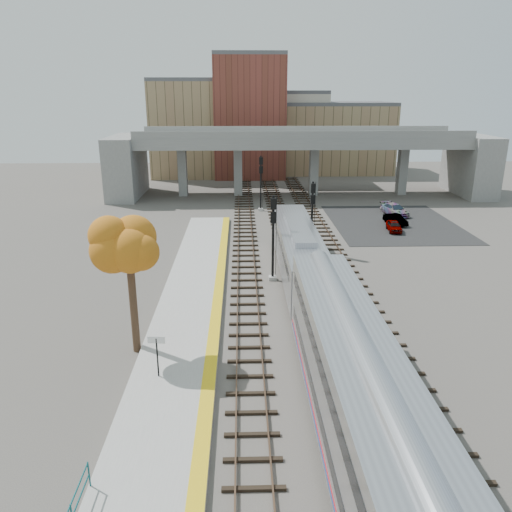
# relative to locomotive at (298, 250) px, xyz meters

# --- Properties ---
(ground) EXTENTS (160.00, 160.00, 0.00)m
(ground) POSITION_rel_locomotive_xyz_m (-1.00, -10.99, -2.28)
(ground) COLOR #47423D
(ground) RESTS_ON ground
(platform) EXTENTS (4.50, 60.00, 0.35)m
(platform) POSITION_rel_locomotive_xyz_m (-8.25, -10.99, -2.10)
(platform) COLOR #9E9E99
(platform) RESTS_ON ground
(yellow_strip) EXTENTS (0.70, 60.00, 0.01)m
(yellow_strip) POSITION_rel_locomotive_xyz_m (-6.35, -10.99, -1.92)
(yellow_strip) COLOR yellow
(yellow_strip) RESTS_ON platform
(tracks) EXTENTS (10.70, 95.00, 0.25)m
(tracks) POSITION_rel_locomotive_xyz_m (-0.07, 1.51, -2.20)
(tracks) COLOR black
(tracks) RESTS_ON ground
(overpass) EXTENTS (54.00, 12.00, 9.50)m
(overpass) POSITION_rel_locomotive_xyz_m (3.92, 34.01, 3.53)
(overpass) COLOR slate
(overpass) RESTS_ON ground
(buildings_far) EXTENTS (43.00, 21.00, 20.60)m
(buildings_far) POSITION_rel_locomotive_xyz_m (0.26, 55.58, 5.60)
(buildings_far) COLOR #917B54
(buildings_far) RESTS_ON ground
(parking_lot) EXTENTS (14.00, 18.00, 0.04)m
(parking_lot) POSITION_rel_locomotive_xyz_m (13.00, 17.01, -2.26)
(parking_lot) COLOR black
(parking_lot) RESTS_ON ground
(locomotive) EXTENTS (3.02, 19.05, 4.10)m
(locomotive) POSITION_rel_locomotive_xyz_m (0.00, 0.00, 0.00)
(locomotive) COLOR #A8AAB2
(locomotive) RESTS_ON ground
(coach) EXTENTS (3.03, 25.00, 5.00)m
(coach) POSITION_rel_locomotive_xyz_m (-0.00, -22.61, 0.52)
(coach) COLOR #A8AAB2
(coach) RESTS_ON ground
(signal_mast_near) EXTENTS (0.60, 0.64, 6.92)m
(signal_mast_near) POSITION_rel_locomotive_xyz_m (-2.10, -0.70, 1.13)
(signal_mast_near) COLOR #9E9E99
(signal_mast_near) RESTS_ON ground
(signal_mast_mid) EXTENTS (0.60, 0.64, 6.70)m
(signal_mast_mid) POSITION_rel_locomotive_xyz_m (2.00, 6.64, 0.98)
(signal_mast_mid) COLOR #9E9E99
(signal_mast_mid) RESTS_ON ground
(signal_mast_far) EXTENTS (0.60, 0.64, 6.93)m
(signal_mast_far) POSITION_rel_locomotive_xyz_m (-2.10, 23.80, 1.14)
(signal_mast_far) COLOR #9E9E99
(signal_mast_far) RESTS_ON ground
(station_sign) EXTENTS (0.90, 0.11, 2.27)m
(station_sign) POSITION_rel_locomotive_xyz_m (-9.00, -15.37, -0.30)
(station_sign) COLOR black
(station_sign) RESTS_ON platform
(tree) EXTENTS (3.60, 3.60, 8.69)m
(tree) POSITION_rel_locomotive_xyz_m (-10.80, -11.99, 4.17)
(tree) COLOR #382619
(tree) RESTS_ON ground
(car_a) EXTENTS (1.70, 3.50, 1.15)m
(car_a) POSITION_rel_locomotive_xyz_m (11.97, 13.48, -1.66)
(car_a) COLOR #99999E
(car_a) RESTS_ON parking_lot
(car_b) EXTENTS (2.17, 3.73, 1.16)m
(car_b) POSITION_rel_locomotive_xyz_m (12.99, 16.36, -1.66)
(car_b) COLOR #99999E
(car_b) RESTS_ON parking_lot
(car_c) EXTENTS (3.09, 4.96, 1.34)m
(car_c) POSITION_rel_locomotive_xyz_m (14.26, 20.92, -1.57)
(car_c) COLOR #99999E
(car_c) RESTS_ON parking_lot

